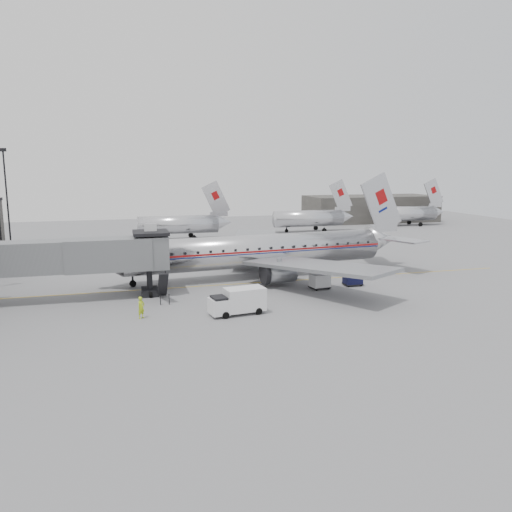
{
  "coord_description": "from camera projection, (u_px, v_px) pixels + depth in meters",
  "views": [
    {
      "loc": [
        -11.9,
        -45.62,
        12.54
      ],
      "look_at": [
        1.99,
        4.88,
        3.2
      ],
      "focal_mm": 35.0,
      "sensor_mm": 36.0,
      "label": 1
    }
  ],
  "objects": [
    {
      "name": "ramp_worker",
      "position": [
        141.0,
        308.0,
        41.84
      ],
      "size": [
        0.81,
        0.78,
        1.86
      ],
      "primitive_type": "imported",
      "rotation": [
        0.0,
        0.0,
        0.71
      ],
      "color": "#B5D719",
      "rests_on": "ground"
    },
    {
      "name": "hangar",
      "position": [
        370.0,
        209.0,
        116.79
      ],
      "size": [
        30.0,
        12.0,
        6.0
      ],
      "primitive_type": "cube",
      "color": "#393734",
      "rests_on": "ground"
    },
    {
      "name": "distant_aircraft_near",
      "position": [
        179.0,
        224.0,
        87.53
      ],
      "size": [
        16.39,
        3.2,
        10.26
      ],
      "color": "silver",
      "rests_on": "ground"
    },
    {
      "name": "distant_aircraft_far",
      "position": [
        406.0,
        213.0,
        108.18
      ],
      "size": [
        16.39,
        3.2,
        10.26
      ],
      "color": "silver",
      "rests_on": "ground"
    },
    {
      "name": "baggage_cart_navy",
      "position": [
        353.0,
        278.0,
        53.5
      ],
      "size": [
        1.91,
        1.45,
        1.5
      ],
      "rotation": [
        0.0,
        0.0,
        0.0
      ],
      "color": "black",
      "rests_on": "ground"
    },
    {
      "name": "service_van",
      "position": [
        238.0,
        301.0,
        42.98
      ],
      "size": [
        5.03,
        2.5,
        2.27
      ],
      "rotation": [
        0.0,
        0.0,
        0.14
      ],
      "color": "white",
      "rests_on": "ground"
    },
    {
      "name": "distant_aircraft_mid",
      "position": [
        309.0,
        218.0,
        98.11
      ],
      "size": [
        16.39,
        3.2,
        10.26
      ],
      "color": "silver",
      "rests_on": "ground"
    },
    {
      "name": "airliner",
      "position": [
        263.0,
        251.0,
        57.74
      ],
      "size": [
        38.0,
        35.07,
        12.02
      ],
      "rotation": [
        0.0,
        0.0,
        0.1
      ],
      "color": "silver",
      "rests_on": "ground"
    },
    {
      "name": "ground",
      "position": [
        250.0,
        298.0,
        48.61
      ],
      "size": [
        160.0,
        160.0,
        0.0
      ],
      "primitive_type": "plane",
      "color": "slate",
      "rests_on": "ground"
    },
    {
      "name": "jet_bridge",
      "position": [
        69.0,
        257.0,
        47.01
      ],
      "size": [
        21.0,
        6.2,
        7.1
      ],
      "color": "slate",
      "rests_on": "ground"
    },
    {
      "name": "baggage_cart_white",
      "position": [
        320.0,
        281.0,
        52.05
      ],
      "size": [
        2.17,
        1.78,
        1.55
      ],
      "rotation": [
        0.0,
        0.0,
        0.15
      ],
      "color": "silver",
      "rests_on": "ground"
    },
    {
      "name": "apron_line",
      "position": [
        262.0,
        282.0,
        55.09
      ],
      "size": [
        60.0,
        0.15,
        0.01
      ],
      "primitive_type": "cube",
      "rotation": [
        0.0,
        0.0,
        1.57
      ],
      "color": "gold",
      "rests_on": "ground"
    }
  ]
}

